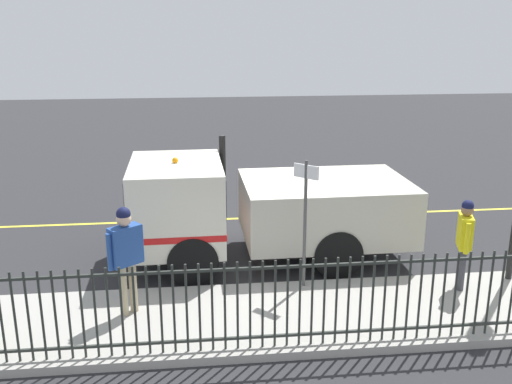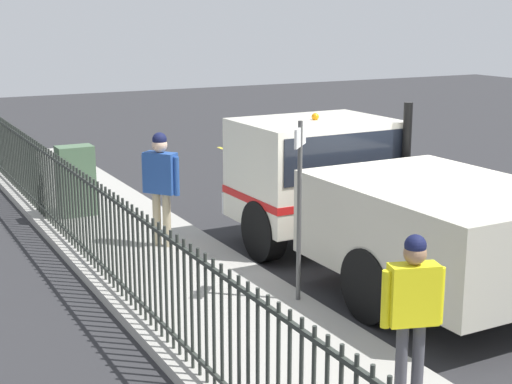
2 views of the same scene
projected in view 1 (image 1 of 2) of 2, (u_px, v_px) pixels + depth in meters
name	position (u px, v px, depth m)	size (l,w,h in m)	color
ground_plane	(275.00, 255.00, 12.34)	(55.71, 55.71, 0.00)	#2B2B2D
sidewalk_slab	(299.00, 316.00, 9.63)	(2.40, 25.32, 0.14)	#A3A099
lane_marking	(261.00, 218.00, 14.71)	(0.12, 22.79, 0.01)	yellow
work_truck	(248.00, 205.00, 11.82)	(2.54, 5.86, 2.43)	silver
worker_standing	(126.00, 249.00, 9.28)	(0.50, 0.55, 1.83)	#264C99
pedestrian_distant	(465.00, 235.00, 10.21)	(0.60, 0.34, 1.67)	yellow
iron_fence	(312.00, 302.00, 8.47)	(0.04, 21.56, 1.37)	#2D332D
traffic_cone	(355.00, 207.00, 14.41)	(0.50, 0.50, 0.71)	orange
street_sign	(305.00, 209.00, 10.20)	(0.37, 0.38, 2.35)	#4C4C4C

